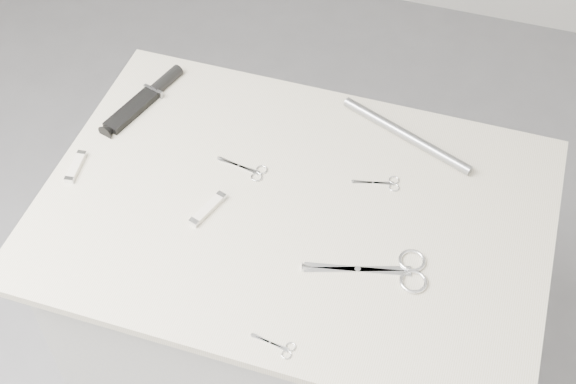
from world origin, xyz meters
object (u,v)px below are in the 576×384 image
(sheathed_knife, at_px, (148,96))
(embroidery_scissors_b, at_px, (384,183))
(large_shears, at_px, (393,270))
(embroidery_scissors_a, at_px, (250,170))
(metal_rail, at_px, (406,135))
(tiny_scissors, at_px, (279,346))
(pocket_knife_a, at_px, (208,209))
(pocket_knife_b, at_px, (76,167))
(plinth, at_px, (293,331))

(sheathed_knife, bearing_deg, embroidery_scissors_b, -82.26)
(large_shears, height_order, embroidery_scissors_a, large_shears)
(embroidery_scissors_a, distance_m, metal_rail, 0.34)
(tiny_scissors, height_order, sheathed_knife, sheathed_knife)
(sheathed_knife, height_order, pocket_knife_a, sheathed_knife)
(embroidery_scissors_b, distance_m, pocket_knife_b, 0.63)
(embroidery_scissors_b, relative_size, tiny_scissors, 1.19)
(pocket_knife_b, height_order, metal_rail, metal_rail)
(large_shears, bearing_deg, tiny_scissors, -140.48)
(sheathed_knife, relative_size, metal_rail, 0.74)
(metal_rail, bearing_deg, pocket_knife_b, -155.17)
(plinth, height_order, sheathed_knife, sheathed_knife)
(embroidery_scissors_b, height_order, pocket_knife_b, pocket_knife_b)
(pocket_knife_a, bearing_deg, plinth, -51.36)
(large_shears, bearing_deg, metal_rail, 83.35)
(tiny_scissors, height_order, pocket_knife_b, pocket_knife_b)
(large_shears, xyz_separation_m, pocket_knife_a, (-0.38, 0.03, 0.00))
(large_shears, bearing_deg, pocket_knife_a, 160.29)
(sheathed_knife, bearing_deg, pocket_knife_b, -176.69)
(large_shears, distance_m, pocket_knife_a, 0.38)
(sheathed_knife, xyz_separation_m, pocket_knife_b, (-0.05, -0.24, -0.00))
(pocket_knife_a, bearing_deg, pocket_knife_b, 104.26)
(pocket_knife_a, bearing_deg, sheathed_knife, 61.88)
(large_shears, distance_m, tiny_scissors, 0.26)
(tiny_scissors, bearing_deg, large_shears, 62.85)
(plinth, relative_size, tiny_scissors, 11.04)
(pocket_knife_b, bearing_deg, metal_rail, -72.22)
(sheathed_knife, bearing_deg, metal_rail, -68.23)
(large_shears, height_order, metal_rail, metal_rail)
(tiny_scissors, xyz_separation_m, pocket_knife_b, (-0.53, 0.27, 0.00))
(pocket_knife_b, relative_size, metal_rail, 0.27)
(large_shears, relative_size, embroidery_scissors_a, 2.11)
(embroidery_scissors_a, relative_size, pocket_knife_a, 1.13)
(large_shears, xyz_separation_m, embroidery_scissors_a, (-0.34, 0.16, -0.00))
(sheathed_knife, bearing_deg, plinth, -99.95)
(large_shears, height_order, sheathed_knife, sheathed_knife)
(metal_rail, bearing_deg, embroidery_scissors_b, -96.18)
(plinth, relative_size, large_shears, 3.91)
(embroidery_scissors_a, relative_size, tiny_scissors, 1.33)
(tiny_scissors, distance_m, metal_rail, 0.57)
(sheathed_knife, height_order, pocket_knife_b, sheathed_knife)
(embroidery_scissors_b, bearing_deg, large_shears, -86.20)
(large_shears, height_order, embroidery_scissors_b, large_shears)
(plinth, bearing_deg, embroidery_scissors_a, 150.16)
(sheathed_knife, distance_m, metal_rail, 0.58)
(embroidery_scissors_a, bearing_deg, tiny_scissors, -54.94)
(sheathed_knife, xyz_separation_m, pocket_knife_a, (0.24, -0.26, -0.00))
(embroidery_scissors_a, height_order, pocket_knife_b, pocket_knife_b)
(sheathed_knife, bearing_deg, tiny_scissors, -120.53)
(pocket_knife_b, bearing_deg, plinth, -92.50)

